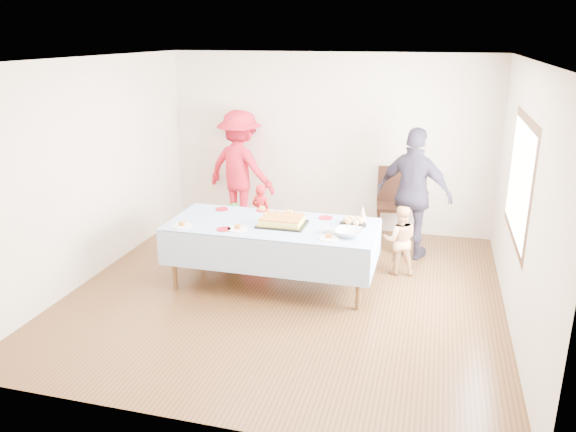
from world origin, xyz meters
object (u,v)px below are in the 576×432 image
dining_chair (393,199)px  party_table (272,228)px  adult_left (240,169)px  birthday_cake (282,221)px

dining_chair → party_table: bearing=-127.7°
adult_left → party_table: bearing=135.6°
party_table → adult_left: size_ratio=1.36×
dining_chair → birthday_cake: bearing=-125.0°
party_table → dining_chair: dining_chair is taller
birthday_cake → party_table: bearing=176.1°
birthday_cake → dining_chair: dining_chair is taller
adult_left → dining_chair: bearing=-161.4°
dining_chair → adult_left: bearing=175.4°
birthday_cake → dining_chair: 2.41m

